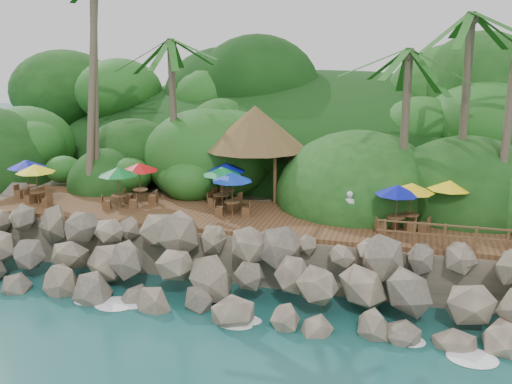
# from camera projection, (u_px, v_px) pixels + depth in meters

# --- Properties ---
(ground) EXTENTS (140.00, 140.00, 0.00)m
(ground) POSITION_uv_depth(u_px,v_px,m) (211.00, 321.00, 20.47)
(ground) COLOR #19514F
(ground) RESTS_ON ground
(land_base) EXTENTS (32.00, 25.20, 2.10)m
(land_base) POSITION_uv_depth(u_px,v_px,m) (300.00, 190.00, 35.12)
(land_base) COLOR gray
(land_base) RESTS_ON ground
(jungle_hill) EXTENTS (44.80, 28.00, 15.40)m
(jungle_hill) POSITION_uv_depth(u_px,v_px,m) (319.00, 181.00, 42.37)
(jungle_hill) COLOR #143811
(jungle_hill) RESTS_ON ground
(seawall) EXTENTS (29.00, 4.00, 2.30)m
(seawall) POSITION_uv_depth(u_px,v_px,m) (228.00, 271.00, 22.05)
(seawall) COLOR gray
(seawall) RESTS_ON ground
(terrace) EXTENTS (26.00, 5.00, 0.20)m
(terrace) POSITION_uv_depth(u_px,v_px,m) (256.00, 218.00, 25.52)
(terrace) COLOR brown
(terrace) RESTS_ON land_base
(jungle_foliage) EXTENTS (44.00, 16.00, 12.00)m
(jungle_foliage) POSITION_uv_depth(u_px,v_px,m) (296.00, 211.00, 34.45)
(jungle_foliage) COLOR #143811
(jungle_foliage) RESTS_ON ground
(foam_line) EXTENTS (25.20, 0.80, 0.06)m
(foam_line) POSITION_uv_depth(u_px,v_px,m) (214.00, 317.00, 20.75)
(foam_line) COLOR white
(foam_line) RESTS_ON ground
(palapa) EXTENTS (5.33, 5.33, 4.60)m
(palapa) POSITION_uv_depth(u_px,v_px,m) (255.00, 128.00, 28.35)
(palapa) COLOR brown
(palapa) RESTS_ON ground
(dining_clusters) EXTENTS (25.46, 5.06, 2.01)m
(dining_clusters) POSITION_uv_depth(u_px,v_px,m) (255.00, 180.00, 25.11)
(dining_clusters) COLOR brown
(dining_clusters) RESTS_ON terrace
(railing) EXTENTS (7.20, 0.10, 1.00)m
(railing) POSITION_uv_depth(u_px,v_px,m) (476.00, 237.00, 20.73)
(railing) COLOR brown
(railing) RESTS_ON terrace
(waiter) EXTENTS (0.65, 0.53, 1.56)m
(waiter) POSITION_uv_depth(u_px,v_px,m) (349.00, 209.00, 23.68)
(waiter) COLOR white
(waiter) RESTS_ON terrace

